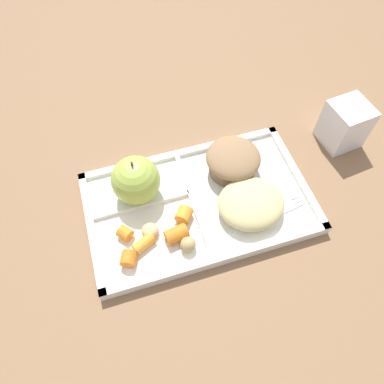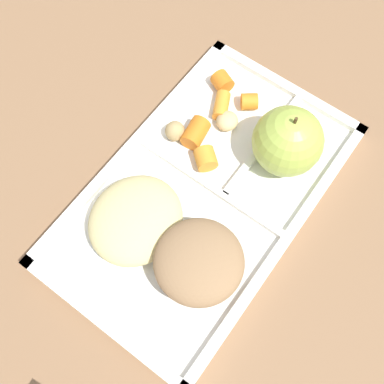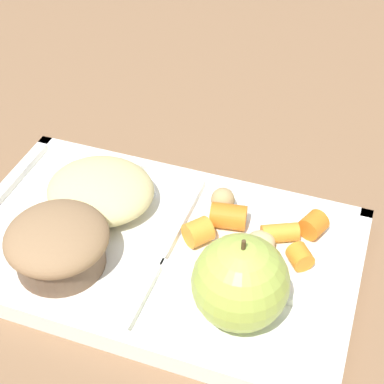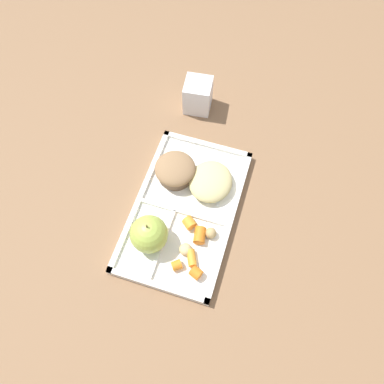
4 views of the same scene
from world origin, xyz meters
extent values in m
plane|color=#846042|center=(0.00, 0.00, 0.00)|extent=(6.00, 6.00, 0.00)
cube|color=white|center=(0.00, 0.00, 0.01)|extent=(0.38, 0.23, 0.01)
cube|color=white|center=(0.00, -0.11, 0.02)|extent=(0.38, 0.01, 0.01)
cube|color=white|center=(0.00, 0.11, 0.02)|extent=(0.38, 0.01, 0.01)
cube|color=white|center=(-0.19, 0.00, 0.02)|extent=(0.01, 0.23, 0.01)
cube|color=white|center=(-0.01, 0.00, 0.02)|extent=(0.01, 0.21, 0.01)
cube|color=white|center=(-0.10, 0.02, 0.02)|extent=(0.17, 0.01, 0.01)
sphere|color=#A8C14C|center=(-0.10, 0.05, 0.05)|extent=(0.08, 0.08, 0.08)
cylinder|color=#4C381E|center=(-0.10, 0.05, 0.10)|extent=(0.00, 0.00, 0.01)
cylinder|color=brown|center=(0.08, 0.05, 0.03)|extent=(0.08, 0.08, 0.03)
ellipsoid|color=#93704C|center=(0.08, 0.05, 0.05)|extent=(0.10, 0.10, 0.04)
cylinder|color=orange|center=(-0.03, -0.02, 0.03)|extent=(0.03, 0.03, 0.03)
cylinder|color=orange|center=(-0.14, -0.07, 0.02)|extent=(0.03, 0.03, 0.02)
cylinder|color=orange|center=(-0.06, -0.05, 0.03)|extent=(0.04, 0.03, 0.03)
cylinder|color=orange|center=(-0.13, -0.03, 0.02)|extent=(0.03, 0.03, 0.02)
cylinder|color=orange|center=(-0.11, -0.05, 0.02)|extent=(0.04, 0.03, 0.02)
ellipsoid|color=tan|center=(-0.09, -0.03, 0.02)|extent=(0.03, 0.03, 0.02)
ellipsoid|color=tan|center=(-0.04, -0.08, 0.03)|extent=(0.03, 0.03, 0.03)
ellipsoid|color=#D6C684|center=(0.08, -0.04, 0.03)|extent=(0.11, 0.10, 0.04)
sphere|color=#755B4C|center=(0.07, -0.01, 0.03)|extent=(0.04, 0.04, 0.04)
sphere|color=#755B4C|center=(0.08, -0.04, 0.03)|extent=(0.04, 0.04, 0.04)
sphere|color=#755B4C|center=(0.08, -0.03, 0.03)|extent=(0.03, 0.03, 0.03)
cube|color=white|center=(0.08, -0.06, 0.01)|extent=(0.09, 0.02, 0.00)
cube|color=white|center=(0.14, -0.05, 0.01)|extent=(0.04, 0.02, 0.00)
cylinder|color=white|center=(0.16, -0.06, 0.01)|extent=(0.02, 0.01, 0.00)
cylinder|color=white|center=(0.16, -0.05, 0.01)|extent=(0.02, 0.01, 0.00)
cylinder|color=white|center=(0.16, -0.04, 0.01)|extent=(0.02, 0.01, 0.00)
camera|label=1|loc=(-0.10, -0.30, 0.55)|focal=33.55mm
camera|label=2|loc=(0.18, 0.12, 0.53)|focal=44.17mm
camera|label=3|loc=(-0.17, 0.37, 0.44)|focal=56.56mm
camera|label=4|loc=(-0.34, -0.13, 0.82)|focal=35.70mm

